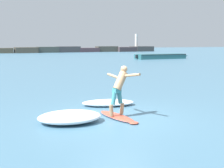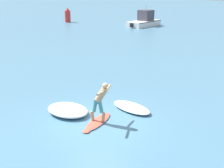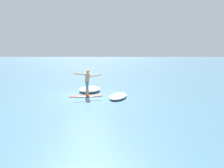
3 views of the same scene
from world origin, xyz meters
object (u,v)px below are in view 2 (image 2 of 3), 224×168
Objects in this scene: surfboard at (98,122)px; channel_marker_buoy at (68,16)px; surfer at (101,98)px; small_boat_offshore at (145,21)px.

channel_marker_buoy is at bearing 134.84° from surfboard.
surfer is 0.79× the size of channel_marker_buoy.
channel_marker_buoy is (-25.48, 25.42, -0.11)m from surfer.
channel_marker_buoy is at bearing 135.06° from surfer.
small_boat_offshore reaches higher than channel_marker_buoy.
small_boat_offshore is at bearing 13.90° from channel_marker_buoy.
channel_marker_buoy is (-11.55, -2.86, 0.28)m from small_boat_offshore.
channel_marker_buoy reaches higher than surfer.
surfer is at bearing -63.79° from small_boat_offshore.
channel_marker_buoy reaches higher than surfboard.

